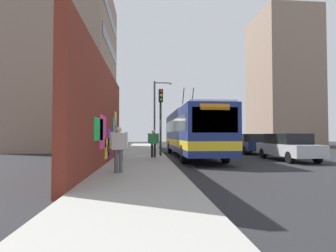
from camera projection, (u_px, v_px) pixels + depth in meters
name	position (u px, v px, depth m)	size (l,w,h in m)	color
ground_plane	(166.00, 158.00, 17.38)	(80.00, 80.00, 0.00)	#232326
sidewalk_slab	(141.00, 157.00, 17.24)	(48.00, 3.20, 0.15)	#9E9B93
graffiti_wall	(103.00, 115.00, 12.65)	(12.91, 0.32, 4.89)	maroon
building_far_left	(70.00, 68.00, 27.84)	(12.45, 8.34, 17.01)	gray
building_far_right	(282.00, 81.00, 36.00)	(8.39, 6.91, 17.59)	gray
city_bus	(192.00, 131.00, 18.14)	(12.21, 2.53, 4.93)	navy
parked_car_silver	(287.00, 146.00, 15.77)	(4.84, 1.76, 1.58)	#B7B7BC
parked_car_navy	(248.00, 143.00, 21.78)	(4.84, 1.95, 1.58)	navy
pedestrian_near_wall	(118.00, 146.00, 9.73)	(0.22, 0.75, 1.67)	#595960
pedestrian_at_curb	(153.00, 141.00, 16.21)	(0.22, 0.67, 1.66)	#1E1E2D
traffic_light	(161.00, 111.00, 17.36)	(0.49, 0.28, 4.34)	#2D382D
street_lamp	(157.00, 110.00, 25.83)	(0.44, 1.78, 6.54)	#4C4C51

